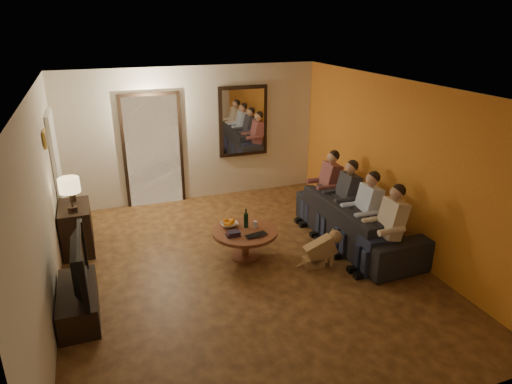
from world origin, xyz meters
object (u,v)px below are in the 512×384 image
object	(u,v)px
dog	(320,248)
laptop	(258,237)
person_a	(387,232)
sofa	(357,221)
coffee_table	(245,244)
bowl	(229,224)
table_lamp	(71,195)
tv	(72,265)
dresser	(77,228)
tv_stand	(79,302)
wine_bottle	(246,218)
person_b	(364,216)
person_c	(343,202)
person_d	(326,190)

from	to	relation	value
dog	laptop	xyz separation A→B (m)	(-0.85, 0.33, 0.18)
person_a	sofa	bearing A→B (deg)	83.66
coffee_table	bowl	size ratio (longest dim) A/B	3.79
table_lamp	laptop	distance (m)	2.81
person_a	tv	bearing A→B (deg)	175.23
dresser	dog	distance (m)	3.76
tv_stand	wine_bottle	distance (m)	2.59
person_a	bowl	size ratio (longest dim) A/B	4.63
laptop	sofa	bearing A→B (deg)	-5.77
person_b	dog	bearing A→B (deg)	-167.48
tv	sofa	distance (m)	4.30
sofa	bowl	distance (m)	2.08
person_c	wine_bottle	xyz separation A→B (m)	(-1.72, -0.07, 0.01)
person_d	person_c	bearing A→B (deg)	-90.00
person_d	coffee_table	world-z (taller)	person_d
person_c	laptop	bearing A→B (deg)	-164.89
wine_bottle	person_a	bearing A→B (deg)	-33.33
wine_bottle	laptop	bearing A→B (deg)	-82.50
dog	wine_bottle	distance (m)	1.20
tv_stand	bowl	world-z (taller)	bowl
sofa	dresser	bearing A→B (deg)	71.82
tv	person_a	distance (m)	4.16
dresser	tv	distance (m)	1.85
tv_stand	person_b	bearing A→B (deg)	3.50
dresser	person_c	size ratio (longest dim) A/B	0.69
person_b	table_lamp	bearing A→B (deg)	162.09
sofa	wine_bottle	xyz separation A→B (m)	(-1.82, 0.23, 0.24)
sofa	bowl	world-z (taller)	sofa
person_c	wine_bottle	size ratio (longest dim) A/B	3.87
tv_stand	dresser	bearing A→B (deg)	90.00
tv	person_c	world-z (taller)	person_c
tv	dog	bearing A→B (deg)	-88.74
person_a	person_c	world-z (taller)	same
person_b	laptop	world-z (taller)	person_b
tv	person_b	bearing A→B (deg)	-86.50
dog	wine_bottle	world-z (taller)	wine_bottle
bowl	person_a	bearing A→B (deg)	-32.68
table_lamp	person_a	bearing A→B (deg)	-25.07
tv_stand	wine_bottle	bearing A→B (deg)	17.87
person_d	laptop	distance (m)	1.98
tv_stand	table_lamp	bearing A→B (deg)	90.00
sofa	tv_stand	bearing A→B (deg)	95.77
dresser	laptop	xyz separation A→B (m)	(2.48, -1.41, 0.09)
dresser	tv_stand	world-z (taller)	dresser
laptop	wine_bottle	bearing A→B (deg)	86.86
tv_stand	tv	size ratio (longest dim) A/B	0.97
sofa	person_a	world-z (taller)	person_a
person_b	dog	size ratio (longest dim) A/B	2.14
person_b	bowl	size ratio (longest dim) A/B	4.63
dresser	bowl	world-z (taller)	dresser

